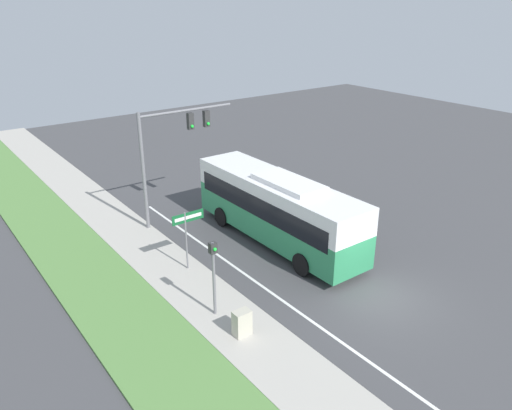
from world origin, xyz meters
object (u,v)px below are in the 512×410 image
(signal_gantry, at_px, (170,144))
(street_sign, at_px, (187,228))
(pedestrian_signal, at_px, (214,268))
(utility_cabinet, at_px, (242,323))
(bus, at_px, (278,206))

(signal_gantry, xyz_separation_m, street_sign, (-2.06, -5.20, -2.45))
(pedestrian_signal, distance_m, utility_cabinet, 2.36)
(bus, bearing_deg, street_sign, 178.26)
(street_sign, bearing_deg, utility_cabinet, -99.46)
(signal_gantry, bearing_deg, bus, -59.87)
(signal_gantry, xyz_separation_m, utility_cabinet, (-2.99, -10.77, -3.99))
(bus, height_order, pedestrian_signal, bus)
(bus, bearing_deg, utility_cabinet, -138.40)
(street_sign, distance_m, utility_cabinet, 5.85)
(street_sign, bearing_deg, pedestrian_signal, -104.85)
(bus, xyz_separation_m, utility_cabinet, (-6.10, -5.41, -1.37))
(street_sign, relative_size, utility_cabinet, 2.91)
(utility_cabinet, bearing_deg, street_sign, 80.54)
(bus, height_order, utility_cabinet, bus)
(bus, height_order, signal_gantry, signal_gantry)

